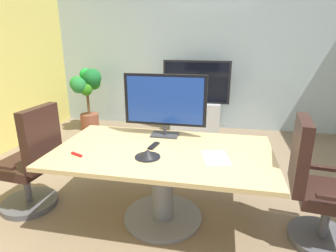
% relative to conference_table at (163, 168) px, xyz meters
% --- Properties ---
extents(ground_plane, '(7.51, 7.51, 0.00)m').
position_rel_conference_table_xyz_m(ground_plane, '(0.05, -0.18, -0.54)').
color(ground_plane, '#7A664C').
extents(wall_back_glass_partition, '(5.68, 0.10, 2.88)m').
position_rel_conference_table_xyz_m(wall_back_glass_partition, '(0.05, 3.08, 0.90)').
color(wall_back_glass_partition, '#9EB2B7').
rests_on(wall_back_glass_partition, ground).
extents(conference_table, '(1.97, 1.12, 0.72)m').
position_rel_conference_table_xyz_m(conference_table, '(0.00, 0.00, 0.00)').
color(conference_table, tan).
rests_on(conference_table, ground).
extents(office_chair_left, '(0.61, 0.59, 1.09)m').
position_rel_conference_table_xyz_m(office_chair_left, '(-1.33, -0.08, -0.08)').
color(office_chair_left, '#4C4C51').
rests_on(office_chair_left, ground).
extents(office_chair_right, '(0.62, 0.60, 1.09)m').
position_rel_conference_table_xyz_m(office_chair_right, '(1.33, -0.04, -0.08)').
color(office_chair_right, '#4C4C51').
rests_on(office_chair_right, ground).
extents(tv_monitor, '(0.84, 0.18, 0.64)m').
position_rel_conference_table_xyz_m(tv_monitor, '(-0.06, 0.39, 0.54)').
color(tv_monitor, '#333338').
rests_on(tv_monitor, conference_table).
extents(wall_display_unit, '(1.20, 0.36, 1.31)m').
position_rel_conference_table_xyz_m(wall_display_unit, '(0.03, 2.72, -0.10)').
color(wall_display_unit, '#B7BABC').
rests_on(wall_display_unit, ground).
extents(potted_plant, '(0.60, 0.66, 1.16)m').
position_rel_conference_table_xyz_m(potted_plant, '(-1.97, 2.43, 0.20)').
color(potted_plant, brown).
rests_on(potted_plant, ground).
extents(conference_phone, '(0.22, 0.22, 0.07)m').
position_rel_conference_table_xyz_m(conference_phone, '(-0.09, -0.18, 0.22)').
color(conference_phone, black).
rests_on(conference_phone, conference_table).
extents(remote_control, '(0.08, 0.18, 0.02)m').
position_rel_conference_table_xyz_m(remote_control, '(-0.10, 0.06, 0.19)').
color(remote_control, black).
rests_on(remote_control, conference_table).
extents(whiteboard_marker, '(0.13, 0.07, 0.02)m').
position_rel_conference_table_xyz_m(whiteboard_marker, '(-0.70, -0.27, 0.19)').
color(whiteboard_marker, red).
rests_on(whiteboard_marker, conference_table).
extents(paper_notepad, '(0.27, 0.34, 0.01)m').
position_rel_conference_table_xyz_m(paper_notepad, '(0.48, -0.09, 0.19)').
color(paper_notepad, white).
rests_on(paper_notepad, conference_table).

